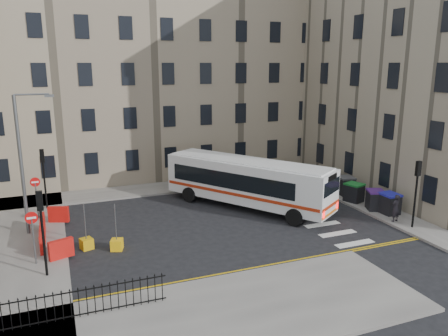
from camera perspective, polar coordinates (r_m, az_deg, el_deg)
ground at (r=28.60m, az=2.82°, el=-6.56°), size 120.00×120.00×0.00m
pavement_north at (r=34.83m, az=-12.18°, el=-3.03°), size 36.00×3.20×0.15m
pavement_east at (r=36.19m, az=13.27°, el=-2.46°), size 2.40×26.00×0.15m
pavement_west at (r=27.39m, az=-26.30°, el=-8.78°), size 6.00×22.00×0.15m
pavement_sw at (r=17.90m, az=-4.90°, el=-19.49°), size 20.00×6.00×0.15m
terrace_north at (r=40.17m, az=-15.92°, el=11.32°), size 38.30×10.80×17.20m
corner_east at (r=42.14m, az=24.73°, el=12.06°), size 17.80×24.30×19.20m
traffic_light_east at (r=28.23m, az=23.87°, el=-1.90°), size 0.28×0.22×4.10m
traffic_light_nw at (r=31.72m, az=-22.52°, el=-0.17°), size 0.28×0.22×4.10m
traffic_light_sw at (r=21.60m, az=-22.73°, el=-6.32°), size 0.28×0.22×4.10m
streetlamp at (r=27.06m, az=-24.98°, el=0.56°), size 0.50×0.22×8.14m
no_entry_north at (r=29.99m, az=-23.37°, el=-2.57°), size 0.60×0.08×3.00m
no_entry_south at (r=23.30m, az=-23.75°, el=-7.07°), size 0.60×0.08×3.00m
roadworks_barriers at (r=26.58m, az=-21.84°, el=-7.66°), size 1.66×6.26×1.00m
iron_railings at (r=18.60m, az=-19.86°, el=-16.52°), size 7.80×0.04×1.20m
bus at (r=30.15m, az=3.05°, el=-1.70°), size 9.00×11.58×3.30m
wheelie_bin_a at (r=30.80m, az=20.78°, el=-4.33°), size 1.08×1.24×1.36m
wheelie_bin_b at (r=31.29m, az=19.14°, el=-3.94°), size 1.46×1.54×1.34m
wheelie_bin_c at (r=32.63m, az=16.61°, el=-3.06°), size 1.37×1.47×1.33m
wheelie_bin_d at (r=34.18m, az=15.61°, el=-2.21°), size 1.27×1.41×1.37m
wheelie_bin_e at (r=35.61m, az=13.25°, el=-1.40°), size 1.27×1.41×1.41m
pedestrian at (r=29.33m, az=21.51°, el=-4.90°), size 0.70×0.52×1.74m
bollard_yellow at (r=24.55m, az=-13.82°, el=-9.70°), size 0.77×0.77×0.60m
bollard_chevron at (r=25.10m, az=-17.51°, el=-9.41°), size 0.76×0.76×0.60m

